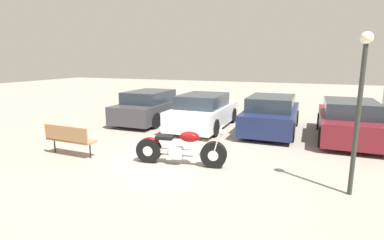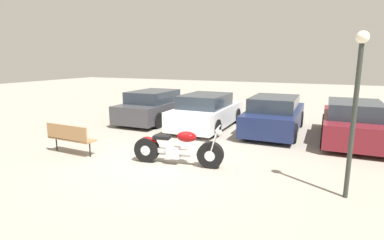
{
  "view_description": "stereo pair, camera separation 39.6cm",
  "coord_description": "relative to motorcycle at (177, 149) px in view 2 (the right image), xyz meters",
  "views": [
    {
      "loc": [
        3.54,
        -6.94,
        2.71
      ],
      "look_at": [
        0.15,
        1.61,
        0.85
      ],
      "focal_mm": 28.0,
      "sensor_mm": 36.0,
      "label": 1
    },
    {
      "loc": [
        3.9,
        -6.79,
        2.71
      ],
      "look_at": [
        0.15,
        1.61,
        0.85
      ],
      "focal_mm": 28.0,
      "sensor_mm": 36.0,
      "label": 2
    }
  ],
  "objects": [
    {
      "name": "ground_plane",
      "position": [
        -0.48,
        0.1,
        -0.42
      ],
      "size": [
        60.0,
        60.0,
        0.0
      ],
      "primitive_type": "plane",
      "color": "gray"
    },
    {
      "name": "motorcycle",
      "position": [
        0.0,
        0.0,
        0.0
      ],
      "size": [
        2.42,
        0.75,
        1.06
      ],
      "color": "black",
      "rests_on": "ground_plane"
    },
    {
      "name": "parked_car_dark_grey",
      "position": [
        -3.46,
        4.72,
        0.22
      ],
      "size": [
        1.87,
        4.27,
        1.38
      ],
      "color": "#3D3D42",
      "rests_on": "ground_plane"
    },
    {
      "name": "parked_car_white",
      "position": [
        -0.86,
        4.39,
        0.22
      ],
      "size": [
        1.87,
        4.27,
        1.38
      ],
      "color": "white",
      "rests_on": "ground_plane"
    },
    {
      "name": "parked_car_navy",
      "position": [
        1.74,
        4.72,
        0.22
      ],
      "size": [
        1.87,
        4.27,
        1.38
      ],
      "color": "#19234C",
      "rests_on": "ground_plane"
    },
    {
      "name": "parked_car_maroon",
      "position": [
        4.34,
        4.44,
        0.22
      ],
      "size": [
        1.87,
        4.27,
        1.38
      ],
      "color": "maroon",
      "rests_on": "ground_plane"
    },
    {
      "name": "park_bench",
      "position": [
        -3.22,
        -0.5,
        0.12
      ],
      "size": [
        1.58,
        0.47,
        0.89
      ],
      "color": "#997047",
      "rests_on": "ground_plane"
    },
    {
      "name": "lamp_post",
      "position": [
        3.96,
        -0.34,
        1.64
      ],
      "size": [
        0.24,
        0.24,
        3.22
      ],
      "color": "#2D332D",
      "rests_on": "ground_plane"
    }
  ]
}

